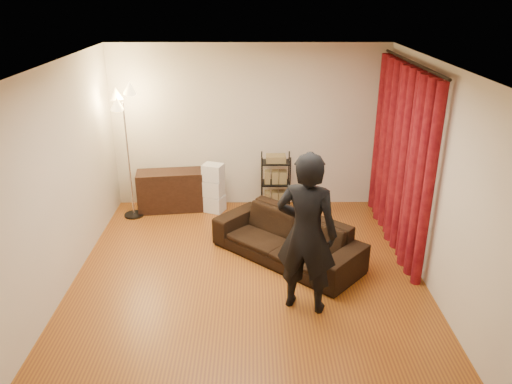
{
  "coord_description": "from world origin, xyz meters",
  "views": [
    {
      "loc": [
        0.06,
        -5.5,
        3.49
      ],
      "look_at": [
        0.1,
        0.3,
        1.1
      ],
      "focal_mm": 35.0,
      "sensor_mm": 36.0,
      "label": 1
    }
  ],
  "objects_px": {
    "media_cabinet": "(173,191)",
    "wire_shelf": "(276,183)",
    "storage_boxes": "(213,188)",
    "floor_lamp": "(128,155)",
    "person": "(306,234)",
    "sofa": "(287,239)"
  },
  "relations": [
    {
      "from": "media_cabinet",
      "to": "wire_shelf",
      "type": "height_order",
      "value": "wire_shelf"
    },
    {
      "from": "storage_boxes",
      "to": "floor_lamp",
      "type": "distance_m",
      "value": 1.46
    },
    {
      "from": "person",
      "to": "floor_lamp",
      "type": "distance_m",
      "value": 3.59
    },
    {
      "from": "floor_lamp",
      "to": "storage_boxes",
      "type": "bearing_deg",
      "value": 7.65
    },
    {
      "from": "sofa",
      "to": "floor_lamp",
      "type": "height_order",
      "value": "floor_lamp"
    },
    {
      "from": "sofa",
      "to": "media_cabinet",
      "type": "relative_size",
      "value": 1.82
    },
    {
      "from": "wire_shelf",
      "to": "sofa",
      "type": "bearing_deg",
      "value": -81.07
    },
    {
      "from": "sofa",
      "to": "wire_shelf",
      "type": "xyz_separation_m",
      "value": [
        -0.09,
        1.6,
        0.19
      ]
    },
    {
      "from": "person",
      "to": "storage_boxes",
      "type": "height_order",
      "value": "person"
    },
    {
      "from": "sofa",
      "to": "wire_shelf",
      "type": "distance_m",
      "value": 1.62
    },
    {
      "from": "sofa",
      "to": "media_cabinet",
      "type": "bearing_deg",
      "value": 179.18
    },
    {
      "from": "wire_shelf",
      "to": "media_cabinet",
      "type": "bearing_deg",
      "value": -176.82
    },
    {
      "from": "storage_boxes",
      "to": "wire_shelf",
      "type": "height_order",
      "value": "wire_shelf"
    },
    {
      "from": "storage_boxes",
      "to": "media_cabinet",
      "type": "bearing_deg",
      "value": 172.59
    },
    {
      "from": "person",
      "to": "storage_boxes",
      "type": "distance_m",
      "value": 3.03
    },
    {
      "from": "person",
      "to": "storage_boxes",
      "type": "bearing_deg",
      "value": -45.8
    },
    {
      "from": "media_cabinet",
      "to": "storage_boxes",
      "type": "height_order",
      "value": "storage_boxes"
    },
    {
      "from": "media_cabinet",
      "to": "storage_boxes",
      "type": "relative_size",
      "value": 1.39
    },
    {
      "from": "sofa",
      "to": "storage_boxes",
      "type": "bearing_deg",
      "value": 167.27
    },
    {
      "from": "wire_shelf",
      "to": "storage_boxes",
      "type": "bearing_deg",
      "value": -173.57
    },
    {
      "from": "sofa",
      "to": "media_cabinet",
      "type": "height_order",
      "value": "media_cabinet"
    },
    {
      "from": "sofa",
      "to": "person",
      "type": "distance_m",
      "value": 1.29
    }
  ]
}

